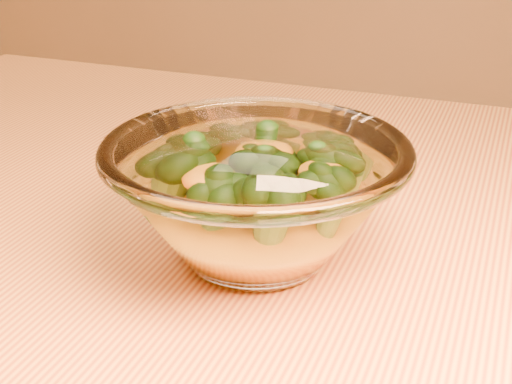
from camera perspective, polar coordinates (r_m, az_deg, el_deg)
table at (r=0.57m, az=5.04°, el=-13.68°), size 1.20×0.80×0.75m
glass_bowl at (r=0.48m, az=0.00°, el=-0.49°), size 0.21×0.21×0.09m
cheese_sauce at (r=0.49m, az=0.00°, el=-2.54°), size 0.12×0.12×0.03m
broccoli_heap at (r=0.48m, az=-0.13°, el=1.17°), size 0.14×0.12×0.06m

